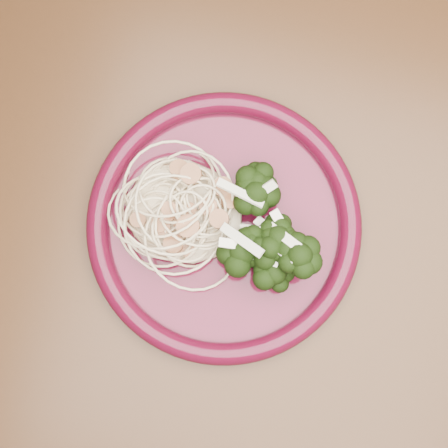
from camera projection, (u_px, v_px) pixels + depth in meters
dining_table at (315, 286)px, 0.74m from camera, size 1.20×0.80×0.75m
dinner_plate at (224, 225)px, 0.64m from camera, size 0.30×0.30×0.02m
spaghetti_pile at (184, 211)px, 0.63m from camera, size 0.13×0.11×0.03m
scallop_cluster at (182, 206)px, 0.60m from camera, size 0.11×0.11×0.04m
broccoli_pile at (274, 239)px, 0.61m from camera, size 0.10×0.15×0.05m
onion_garnish at (277, 235)px, 0.58m from camera, size 0.07×0.10×0.05m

